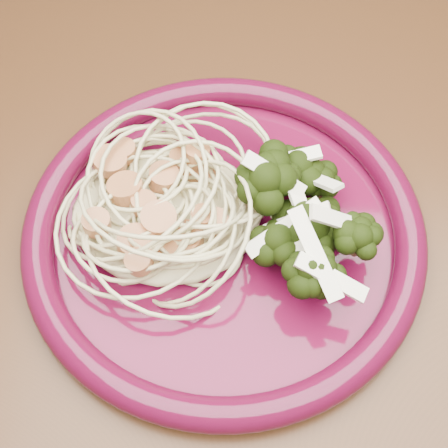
% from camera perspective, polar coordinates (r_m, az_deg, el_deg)
% --- Properties ---
extents(dining_table, '(1.20, 0.80, 0.75)m').
position_cam_1_polar(dining_table, '(0.61, 3.32, -2.18)').
color(dining_table, '#472814').
rests_on(dining_table, ground).
extents(dinner_plate, '(0.38, 0.38, 0.03)m').
position_cam_1_polar(dinner_plate, '(0.49, 0.00, -0.53)').
color(dinner_plate, '#4F0924').
rests_on(dinner_plate, dining_table).
extents(spaghetti_pile, '(0.18, 0.17, 0.03)m').
position_cam_1_polar(spaghetti_pile, '(0.49, -5.36, 1.72)').
color(spaghetti_pile, beige).
rests_on(spaghetti_pile, dinner_plate).
extents(scallop_cluster, '(0.16, 0.16, 0.04)m').
position_cam_1_polar(scallop_cluster, '(0.45, -5.75, 4.42)').
color(scallop_cluster, '#C47E4A').
rests_on(scallop_cluster, spaghetti_pile).
extents(broccoli_pile, '(0.12, 0.16, 0.05)m').
position_cam_1_polar(broccoli_pile, '(0.46, 6.89, -1.14)').
color(broccoli_pile, black).
rests_on(broccoli_pile, dinner_plate).
extents(onion_garnish, '(0.08, 0.11, 0.06)m').
position_cam_1_polar(onion_garnish, '(0.44, 7.30, 0.93)').
color(onion_garnish, white).
rests_on(onion_garnish, broccoli_pile).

